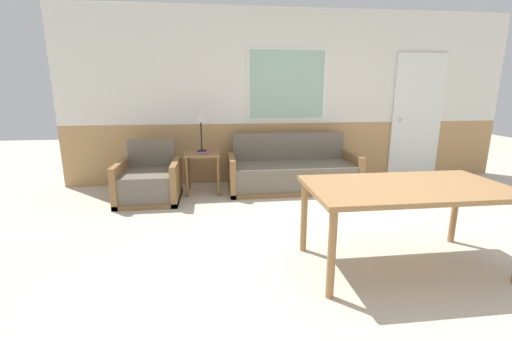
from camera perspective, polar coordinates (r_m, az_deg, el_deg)
The scene contains 9 objects.
ground_plane at distance 3.47m, azimuth 15.69°, elevation -12.64°, with size 16.00×16.00×0.00m, color beige.
wall_back at distance 5.63m, azimuth 6.10°, elevation 11.99°, with size 7.20×0.09×2.70m.
couch at distance 5.21m, azimuth 6.10°, elevation -0.44°, with size 1.93×0.79×0.82m.
armchair at distance 4.91m, azimuth -17.35°, elevation -1.94°, with size 0.81×0.83×0.79m.
side_table at distance 5.03m, azimuth -8.92°, elevation 1.71°, with size 0.50×0.50×0.60m.
table_lamp at distance 5.03m, azimuth -9.22°, elevation 8.73°, with size 0.23×0.23×0.61m.
book_stack at distance 4.93m, azimuth -8.72°, elevation 2.91°, with size 0.18×0.12×0.02m.
dining_table at distance 3.10m, azimuth 23.82°, elevation -3.55°, with size 1.64×0.88×0.72m.
entry_door at distance 6.43m, azimuth 25.20°, elevation 8.07°, with size 0.87×0.09×2.06m.
Camera 1 is at (-1.28, -2.85, 1.50)m, focal length 24.00 mm.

